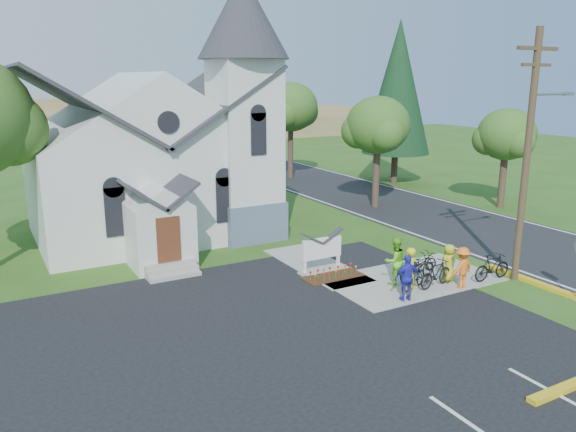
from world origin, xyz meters
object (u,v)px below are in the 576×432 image
bike_2 (417,268)px  cyclist_0 (409,273)px  church_sign (322,249)px  bike_3 (492,267)px  cyclist_4 (449,263)px  utility_pole (529,149)px  bike_0 (413,278)px  cyclist_3 (462,268)px  cyclist_2 (407,278)px  bike_4 (421,262)px  bike_1 (436,274)px  cyclist_1 (395,261)px

bike_2 → cyclist_0: bearing=124.1°
church_sign → bike_3: (5.45, -4.40, -0.42)m
bike_2 → cyclist_4: cyclist_4 is taller
utility_pole → bike_0: 6.81m
utility_pole → cyclist_3: size_ratio=6.04×
cyclist_2 → bike_4: bearing=-130.4°
bike_1 → bike_3: (2.56, -0.53, 0.01)m
utility_pole → bike_2: utility_pole is taller
cyclist_3 → cyclist_4: 0.81m
cyclist_1 → bike_4: size_ratio=1.18×
utility_pole → cyclist_4: bearing=158.0°
bike_3 → cyclist_4: bearing=65.9°
bike_2 → cyclist_4: size_ratio=1.26×
utility_pole → cyclist_1: utility_pole is taller
bike_0 → bike_2: bike_2 is taller
church_sign → cyclist_2: (0.97, -4.37, -0.09)m
bike_4 → bike_3: bearing=-139.2°
bike_2 → bike_3: 3.06m
church_sign → bike_2: bearing=-45.8°
bike_0 → bike_3: size_ratio=1.01×
cyclist_0 → bike_3: size_ratio=1.05×
utility_pole → cyclist_0: (-5.37, 0.54, -4.37)m
cyclist_1 → cyclist_2: cyclist_1 is taller
cyclist_3 → cyclist_1: bearing=-45.0°
cyclist_3 → utility_pole: bearing=167.8°
cyclist_4 → bike_4: bearing=-83.1°
cyclist_1 → bike_1: bearing=142.0°
bike_1 → bike_4: bike_1 is taller
cyclist_1 → cyclist_4: (2.13, -0.82, -0.19)m
bike_0 → bike_3: (3.55, -0.75, 0.06)m
cyclist_2 → cyclist_1: bearing=-103.7°
utility_pole → bike_4: 6.25m
cyclist_2 → bike_0: bearing=-131.6°
utility_pole → bike_1: utility_pole is taller
church_sign → bike_4: (3.62, -2.24, -0.55)m
cyclist_3 → cyclist_4: cyclist_3 is taller
cyclist_3 → bike_3: 1.75m
church_sign → cyclist_4: (3.83, -3.59, -0.20)m
cyclist_0 → cyclist_2: bearing=32.4°
church_sign → cyclist_1: (1.70, -2.77, -0.02)m
church_sign → cyclist_0: size_ratio=1.12×
cyclist_3 → cyclist_4: (0.10, 0.81, -0.06)m
bike_0 → cyclist_4: 1.94m
cyclist_3 → church_sign: bearing=-56.0°
utility_pole → bike_3: size_ratio=5.37×
bike_2 → bike_3: (2.65, -1.52, 0.05)m
cyclist_1 → bike_4: bearing=-159.9°
cyclist_2 → cyclist_4: 2.96m
cyclist_2 → bike_2: size_ratio=0.91×
bike_3 → cyclist_2: bearing=91.9°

